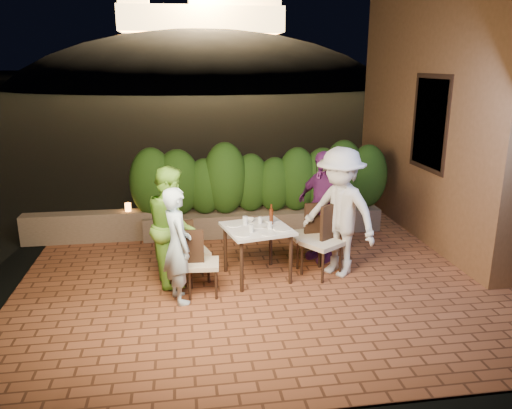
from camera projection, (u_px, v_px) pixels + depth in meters
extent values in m
plane|color=black|center=(277.00, 289.00, 6.78)|extent=(400.00, 400.00, 0.00)
cube|color=brown|center=(270.00, 277.00, 7.27)|extent=(7.00, 6.00, 0.15)
cube|color=brown|center=(463.00, 89.00, 8.51)|extent=(1.60, 5.00, 5.00)
cube|color=black|center=(432.00, 123.00, 8.06)|extent=(0.08, 1.00, 1.40)
cube|color=black|center=(431.00, 123.00, 8.06)|extent=(0.06, 1.15, 1.55)
cube|color=brown|center=(263.00, 221.00, 8.93)|extent=(4.20, 0.55, 0.40)
cube|color=brown|center=(90.00, 227.00, 8.48)|extent=(2.20, 0.30, 0.50)
ellipsoid|color=black|center=(204.00, 117.00, 65.19)|extent=(52.00, 40.00, 22.00)
cylinder|color=white|center=(243.00, 234.00, 6.59)|extent=(0.21, 0.21, 0.01)
cylinder|color=white|center=(234.00, 225.00, 6.97)|extent=(0.21, 0.21, 0.01)
cylinder|color=white|center=(282.00, 229.00, 6.81)|extent=(0.24, 0.24, 0.01)
cylinder|color=white|center=(272.00, 220.00, 7.19)|extent=(0.22, 0.22, 0.01)
cylinder|color=white|center=(259.00, 226.00, 6.92)|extent=(0.21, 0.21, 0.01)
cylinder|color=white|center=(268.00, 234.00, 6.61)|extent=(0.20, 0.20, 0.01)
cylinder|color=silver|center=(251.00, 229.00, 6.67)|extent=(0.06, 0.06, 0.11)
cylinder|color=silver|center=(245.00, 220.00, 6.99)|extent=(0.07, 0.07, 0.12)
cylinder|color=silver|center=(270.00, 225.00, 6.81)|extent=(0.06, 0.06, 0.10)
cylinder|color=silver|center=(260.00, 220.00, 7.03)|extent=(0.06, 0.06, 0.10)
imported|color=white|center=(248.00, 220.00, 7.14)|extent=(0.20, 0.20, 0.04)
imported|color=silver|center=(177.00, 245.00, 6.21)|extent=(0.51, 0.63, 1.50)
imported|color=#88D642|center=(172.00, 225.00, 6.76)|extent=(0.74, 0.89, 1.64)
imported|color=silver|center=(340.00, 212.00, 6.98)|extent=(1.26, 1.36, 1.84)
imported|color=#662570|center=(322.00, 206.00, 7.54)|extent=(0.84, 1.07, 1.70)
cylinder|color=orange|center=(128.00, 207.00, 8.49)|extent=(0.10, 0.10, 0.14)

